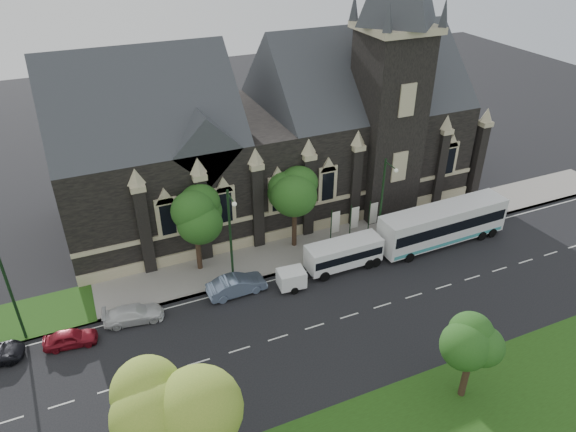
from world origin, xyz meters
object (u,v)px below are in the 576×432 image
tree_park_near (179,410)px  box_trailer (291,278)px  street_lamp_near (383,200)px  sedan (237,285)px  banner_flag_left (334,225)px  car_far_red (70,338)px  tree_walk_left (196,211)px  tree_park_east (474,339)px  tree_walk_right (296,190)px  car_far_white (134,314)px  street_lamp_far (7,285)px  street_lamp_mid (231,235)px  shuttle_bus (344,253)px  banner_flag_center (353,220)px  banner_flag_right (372,216)px  tour_coach (443,224)px

tree_park_near → box_trailer: 19.06m
street_lamp_near → sedan: 14.77m
tree_park_near → banner_flag_left: (18.06, 17.77, -4.03)m
tree_park_near → car_far_red: tree_park_near is taller
tree_walk_left → sedan: (1.70, -4.58, -4.93)m
tree_park_east → tree_walk_left: tree_walk_left is taller
tree_walk_right → car_far_white: tree_walk_right is taller
street_lamp_near → street_lamp_far: (-30.00, 0.00, 0.00)m
street_lamp_mid → street_lamp_far: same height
tree_park_near → shuttle_bus: (17.37, 14.54, -4.90)m
banner_flag_left → street_lamp_mid: bearing=-169.5°
tree_walk_left → street_lamp_mid: street_lamp_mid is taller
sedan → car_far_red: bearing=91.5°
street_lamp_near → banner_flag_left: street_lamp_near is taller
tree_park_east → street_lamp_mid: bearing=121.8°
banner_flag_center → car_far_red: banner_flag_center is taller
tree_park_east → street_lamp_far: 30.90m
sedan → banner_flag_right: bearing=-80.7°
banner_flag_right → street_lamp_near: bearing=-98.6°
banner_flag_left → car_far_white: size_ratio=0.89×
street_lamp_near → banner_flag_right: 3.34m
street_lamp_far → tree_walk_left: bearing=14.3°
tree_park_near → tree_park_east: (17.95, -0.55, -1.80)m
banner_flag_left → street_lamp_near: bearing=-27.2°
tree_walk_left → car_far_red: bearing=-154.3°
sedan → car_far_white: sedan is taller
street_lamp_near → street_lamp_mid: (-14.00, 0.00, 0.00)m
street_lamp_far → box_trailer: 20.80m
banner_flag_right → box_trailer: (-10.02, -4.03, -1.41)m
tree_walk_left → shuttle_bus: bearing=-23.4°
tree_walk_left → street_lamp_mid: 4.08m
banner_flag_right → car_far_white: size_ratio=0.89×
street_lamp_far → tour_coach: bearing=-2.4°
street_lamp_near → tour_coach: bearing=-14.4°
tree_walk_right → street_lamp_near: 7.72m
banner_flag_center → shuttle_bus: (-2.69, -3.23, -0.87)m
tree_park_near → street_lamp_far: street_lamp_far is taller
tree_park_near → banner_flag_left: bearing=44.5°
street_lamp_mid → street_lamp_far: size_ratio=1.00×
tree_park_east → tree_walk_right: size_ratio=0.81×
street_lamp_mid → street_lamp_far: 16.00m
banner_flag_right → box_trailer: size_ratio=1.23×
street_lamp_far → banner_flag_center: bearing=3.9°
shuttle_bus → sedan: 9.73m
street_lamp_near → banner_flag_center: size_ratio=2.25×
street_lamp_near → box_trailer: (-9.73, -2.13, -4.14)m
tree_park_east → banner_flag_right: 18.91m
tree_park_near → car_far_white: bearing=92.3°
box_trailer → car_far_white: 12.69m
tree_walk_right → car_far_red: (-20.18, -5.38, -5.18)m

